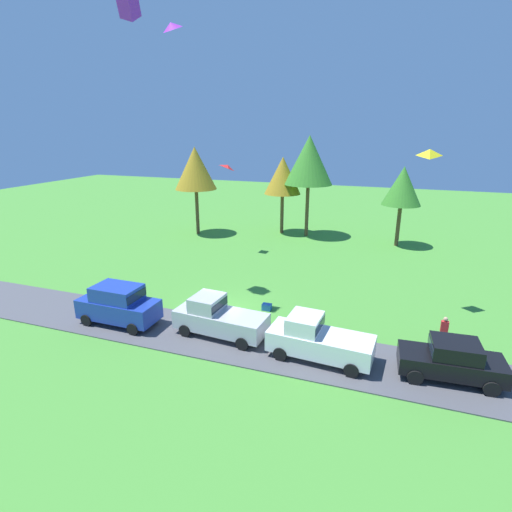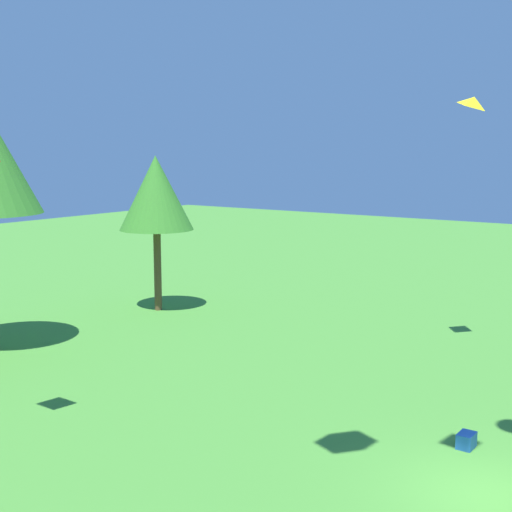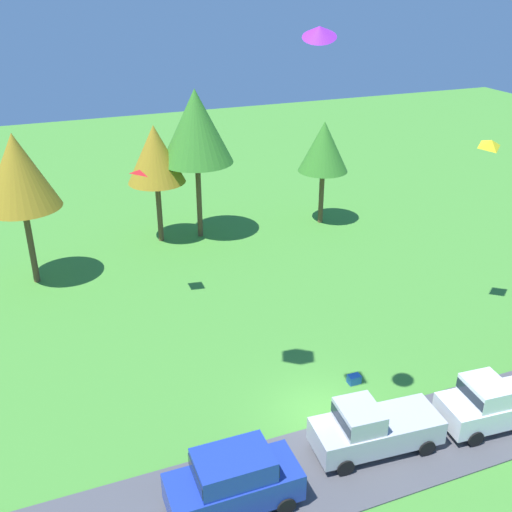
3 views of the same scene
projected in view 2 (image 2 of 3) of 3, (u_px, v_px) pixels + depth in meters
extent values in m
plane|color=#478E33|center=(487.00, 497.00, 16.14)|extent=(120.00, 120.00, 0.00)
cylinder|color=brown|center=(158.00, 270.00, 34.49)|extent=(0.36, 0.36, 3.94)
cone|color=#387F28|center=(156.00, 193.00, 33.93)|extent=(3.55, 3.55, 3.55)
cube|color=blue|center=(466.00, 440.00, 18.77)|extent=(0.56, 0.40, 0.40)
pyramid|color=yellow|center=(474.00, 102.00, 25.81)|extent=(1.04, 0.91, 0.61)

